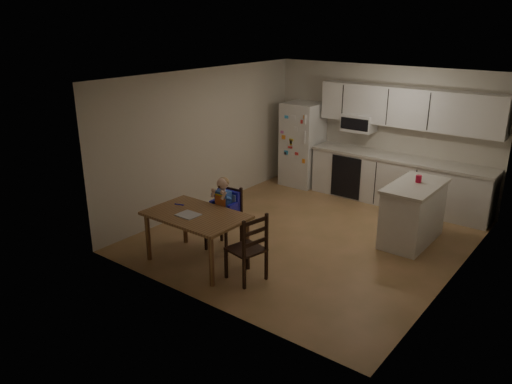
{
  "coord_description": "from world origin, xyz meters",
  "views": [
    {
      "loc": [
        3.81,
        -6.34,
        3.32
      ],
      "look_at": [
        -0.19,
        -1.17,
        1.03
      ],
      "focal_mm": 35.0,
      "sensor_mm": 36.0,
      "label": 1
    }
  ],
  "objects_px": {
    "refrigerator": "(302,144)",
    "chair_side": "(251,245)",
    "chair_booster": "(225,206)",
    "dining_table": "(196,221)",
    "red_cup": "(419,179)",
    "kitchen_island": "(413,213)"
  },
  "relations": [
    {
      "from": "dining_table",
      "to": "chair_side",
      "type": "xyz_separation_m",
      "value": [
        0.94,
        0.03,
        -0.11
      ]
    },
    {
      "from": "chair_booster",
      "to": "kitchen_island",
      "type": "bearing_deg",
      "value": 38.67
    },
    {
      "from": "kitchen_island",
      "to": "red_cup",
      "type": "distance_m",
      "value": 0.53
    },
    {
      "from": "dining_table",
      "to": "red_cup",
      "type": "bearing_deg",
      "value": 51.47
    },
    {
      "from": "red_cup",
      "to": "dining_table",
      "type": "xyz_separation_m",
      "value": [
        -2.13,
        -2.67,
        -0.35
      ]
    },
    {
      "from": "chair_side",
      "to": "dining_table",
      "type": "bearing_deg",
      "value": -76.69
    },
    {
      "from": "refrigerator",
      "to": "red_cup",
      "type": "bearing_deg",
      "value": -23.32
    },
    {
      "from": "kitchen_island",
      "to": "chair_side",
      "type": "xyz_separation_m",
      "value": [
        -1.19,
        -2.52,
        0.06
      ]
    },
    {
      "from": "red_cup",
      "to": "dining_table",
      "type": "height_order",
      "value": "red_cup"
    },
    {
      "from": "kitchen_island",
      "to": "chair_booster",
      "type": "relative_size",
      "value": 1.13
    },
    {
      "from": "dining_table",
      "to": "chair_booster",
      "type": "height_order",
      "value": "chair_booster"
    },
    {
      "from": "refrigerator",
      "to": "chair_side",
      "type": "distance_m",
      "value": 4.26
    },
    {
      "from": "kitchen_island",
      "to": "chair_side",
      "type": "distance_m",
      "value": 2.79
    },
    {
      "from": "kitchen_island",
      "to": "dining_table",
      "type": "relative_size",
      "value": 0.92
    },
    {
      "from": "dining_table",
      "to": "chair_side",
      "type": "relative_size",
      "value": 1.46
    },
    {
      "from": "refrigerator",
      "to": "chair_side",
      "type": "height_order",
      "value": "refrigerator"
    },
    {
      "from": "kitchen_island",
      "to": "red_cup",
      "type": "relative_size",
      "value": 11.4
    },
    {
      "from": "kitchen_island",
      "to": "chair_booster",
      "type": "height_order",
      "value": "chair_booster"
    },
    {
      "from": "chair_booster",
      "to": "chair_side",
      "type": "height_order",
      "value": "chair_booster"
    },
    {
      "from": "chair_booster",
      "to": "dining_table",
      "type": "bearing_deg",
      "value": -93.25
    },
    {
      "from": "kitchen_island",
      "to": "chair_side",
      "type": "relative_size",
      "value": 1.34
    },
    {
      "from": "kitchen_island",
      "to": "dining_table",
      "type": "xyz_separation_m",
      "value": [
        -2.14,
        -2.56,
        0.17
      ]
    }
  ]
}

